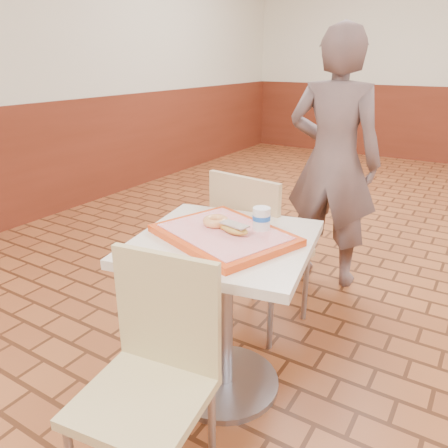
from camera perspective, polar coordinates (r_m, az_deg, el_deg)
The scene contains 8 objects.
main_table at distance 1.80m, azimuth 0.00°, elevation -8.67°, with size 0.67×0.67×0.71m.
chair_main_front at distance 1.46m, azimuth -9.28°, elevation -18.14°, with size 0.42×0.42×0.81m.
chair_main_back at distance 2.20m, azimuth 4.12°, elevation -2.83°, with size 0.45×0.45×0.86m.
customer at distance 2.74m, azimuth 14.04°, elevation 7.91°, with size 0.57×0.37×1.55m, color #65514E.
serving_tray at distance 1.69m, azimuth 0.00°, elevation -1.42°, with size 0.50×0.39×0.03m.
ring_donut at distance 1.74m, azimuth -1.07°, elevation 0.37°, with size 0.11×0.11×0.03m, color #E39552.
long_john_donut at distance 1.66m, azimuth 1.30°, elevation -0.63°, with size 0.14×0.09×0.04m.
paper_cup at distance 1.70m, azimuth 4.91°, elevation 0.75°, with size 0.07×0.07×0.09m.
Camera 1 is at (-0.60, -1.63, 1.37)m, focal length 35.00 mm.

